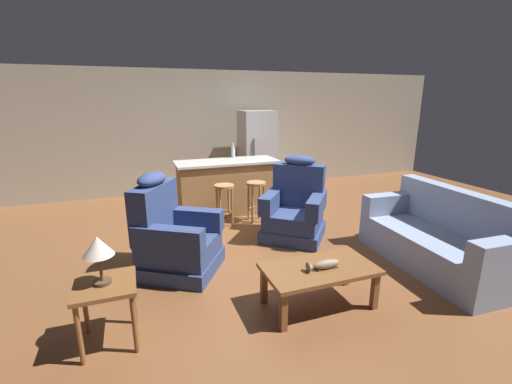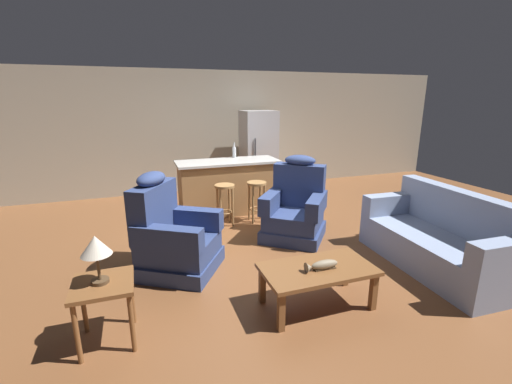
% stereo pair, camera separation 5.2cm
% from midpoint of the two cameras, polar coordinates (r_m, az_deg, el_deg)
% --- Properties ---
extents(ground_plane, '(12.00, 12.00, 0.00)m').
position_cam_midpoint_polar(ground_plane, '(5.10, -0.30, -7.89)').
color(ground_plane, brown).
extents(back_wall, '(12.00, 0.05, 2.60)m').
position_cam_midpoint_polar(back_wall, '(7.74, -8.02, 9.94)').
color(back_wall, '#A89E89').
rests_on(back_wall, ground_plane).
extents(coffee_table, '(1.10, 0.60, 0.42)m').
position_cam_midpoint_polar(coffee_table, '(3.50, 10.66, -13.04)').
color(coffee_table, brown).
rests_on(coffee_table, ground_plane).
extents(fish_figurine, '(0.34, 0.10, 0.10)m').
position_cam_midpoint_polar(fish_figurine, '(3.42, 11.31, -11.89)').
color(fish_figurine, '#4C3823').
rests_on(fish_figurine, coffee_table).
extents(couch, '(0.93, 1.94, 0.94)m').
position_cam_midpoint_polar(couch, '(4.78, 28.59, -7.09)').
color(couch, '#8493B2').
rests_on(couch, ground_plane).
extents(recliner_near_lamp, '(1.16, 1.16, 1.20)m').
position_cam_midpoint_polar(recliner_near_lamp, '(4.20, -13.35, -7.32)').
color(recliner_near_lamp, navy).
rests_on(recliner_near_lamp, ground_plane).
extents(recliner_near_island, '(1.18, 1.18, 1.20)m').
position_cam_midpoint_polar(recliner_near_island, '(5.11, 6.85, -2.86)').
color(recliner_near_island, navy).
rests_on(recliner_near_island, ground_plane).
extents(end_table, '(0.48, 0.48, 0.56)m').
position_cam_midpoint_polar(end_table, '(3.19, -23.58, -15.18)').
color(end_table, brown).
rests_on(end_table, ground_plane).
extents(table_lamp, '(0.24, 0.24, 0.41)m').
position_cam_midpoint_polar(table_lamp, '(3.01, -24.69, -8.45)').
color(table_lamp, '#4C3823').
rests_on(table_lamp, end_table).
extents(kitchen_island, '(1.80, 0.70, 0.95)m').
position_cam_midpoint_polar(kitchen_island, '(6.17, -4.41, 0.92)').
color(kitchen_island, '#9E7042').
rests_on(kitchen_island, ground_plane).
extents(bar_stool_left, '(0.32, 0.32, 0.68)m').
position_cam_midpoint_polar(bar_stool_left, '(5.53, -4.95, -0.88)').
color(bar_stool_left, '#A87A47').
rests_on(bar_stool_left, ground_plane).
extents(bar_stool_right, '(0.32, 0.32, 0.68)m').
position_cam_midpoint_polar(bar_stool_right, '(5.68, 0.38, -0.37)').
color(bar_stool_right, '#A87A47').
rests_on(bar_stool_right, ground_plane).
extents(refrigerator, '(0.70, 0.69, 1.76)m').
position_cam_midpoint_polar(refrigerator, '(7.51, 0.60, 6.69)').
color(refrigerator, '#B7B7BC').
rests_on(refrigerator, ground_plane).
extents(bottle_tall_green, '(0.07, 0.07, 0.28)m').
position_cam_midpoint_polar(bottle_tall_green, '(6.34, -3.41, 6.67)').
color(bottle_tall_green, silver).
rests_on(bottle_tall_green, kitchen_island).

